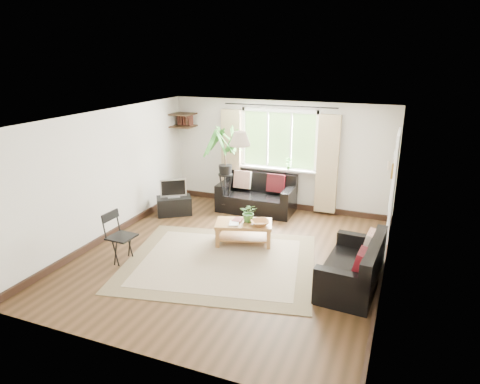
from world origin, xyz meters
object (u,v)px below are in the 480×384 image
at_px(tv_stand, 174,206).
at_px(folding_chair, 122,238).
at_px(sofa_back, 256,194).
at_px(palm_stand, 225,171).
at_px(sofa_right, 352,264).
at_px(coffee_table, 244,233).

xyz_separation_m(tv_stand, folding_chair, (0.32, -2.26, 0.23)).
height_order(sofa_back, palm_stand, palm_stand).
xyz_separation_m(sofa_back, tv_stand, (-1.59, -0.86, -0.19)).
bearing_deg(sofa_right, sofa_back, -132.22).
distance_m(sofa_right, folding_chair, 3.73).
relative_size(sofa_right, tv_stand, 2.10).
distance_m(sofa_back, folding_chair, 3.37).
height_order(tv_stand, folding_chair, folding_chair).
bearing_deg(coffee_table, folding_chair, -139.04).
xyz_separation_m(sofa_back, sofa_right, (2.42, -2.52, -0.03)).
bearing_deg(coffee_table, palm_stand, 124.70).
height_order(sofa_back, tv_stand, sofa_back).
bearing_deg(sofa_back, tv_stand, -152.27).
bearing_deg(palm_stand, sofa_back, 25.73).
bearing_deg(sofa_back, folding_chair, -112.72).
height_order(sofa_right, tv_stand, sofa_right).
xyz_separation_m(coffee_table, folding_chair, (-1.63, -1.42, 0.22)).
relative_size(sofa_back, sofa_right, 1.08).
distance_m(sofa_back, sofa_right, 3.49).
distance_m(palm_stand, folding_chair, 2.95).
bearing_deg(sofa_right, tv_stand, -108.53).
distance_m(sofa_right, coffee_table, 2.21).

